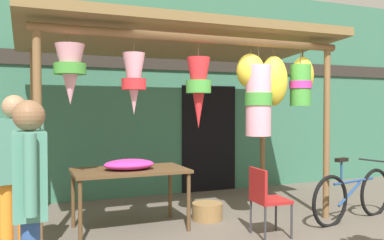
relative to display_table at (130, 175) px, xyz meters
name	(u,v)px	position (x,y,z in m)	size (l,w,h in m)	color
ground_plane	(233,232)	(1.17, -0.63, -0.71)	(30.00, 30.00, 0.00)	#60564C
shop_facade	(166,89)	(1.17, 2.01, 1.21)	(12.35, 0.29, 3.85)	#387056
market_stall_canopy	(193,57)	(0.91, 0.07, 1.57)	(4.36, 2.20, 2.70)	brown
display_table	(130,175)	(0.00, 0.00, 0.00)	(1.45, 0.82, 0.79)	brown
flower_heap_on_table	(130,164)	(-0.01, -0.06, 0.14)	(0.65, 0.45, 0.13)	#D13399
folding_chair	(265,196)	(1.46, -0.93, -0.21)	(0.42, 0.42, 0.84)	#AD1E1E
wicker_basket_by_table	(207,211)	(1.12, 0.04, -0.59)	(0.43, 0.43, 0.24)	olive
parked_bicycle	(354,195)	(3.01, -0.76, -0.37)	(1.72, 0.51, 0.92)	black
vendor_in_orange	(30,194)	(-1.23, -2.08, 0.25)	(0.22, 0.59, 1.63)	#2D5193
shopper_by_bananas	(15,165)	(-1.35, -0.80, 0.30)	(0.56, 0.35, 1.70)	orange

